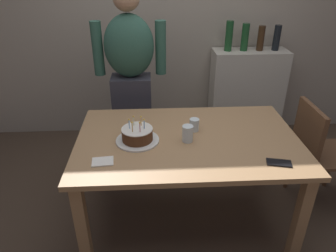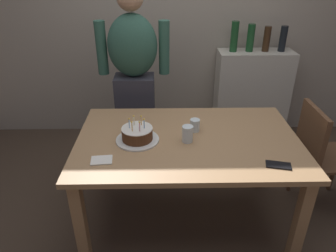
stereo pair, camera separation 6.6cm
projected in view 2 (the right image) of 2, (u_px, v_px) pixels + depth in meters
ground_plane at (185, 219)px, 2.48m from camera, size 10.00×10.00×0.00m
back_wall at (178, 15)px, 3.23m from camera, size 5.20×0.10×2.60m
dining_table at (188, 150)px, 2.17m from camera, size 1.50×0.96×0.74m
birthday_cake at (137, 135)px, 2.08m from camera, size 0.29×0.29×0.17m
water_glass_near at (195, 125)px, 2.20m from camera, size 0.07×0.07×0.09m
water_glass_far at (187, 134)px, 2.06m from camera, size 0.07×0.07×0.11m
cell_phone at (278, 165)px, 1.84m from camera, size 0.16×0.10×0.01m
napkin_stack at (102, 160)px, 1.89m from camera, size 0.14×0.11×0.01m
person_man_bearded at (134, 81)px, 2.72m from camera, size 0.61×0.27×1.66m
dining_chair at (320, 151)px, 2.39m from camera, size 0.42×0.42×0.87m
shelf_cabinet at (251, 94)px, 3.42m from camera, size 0.77×0.30×1.27m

